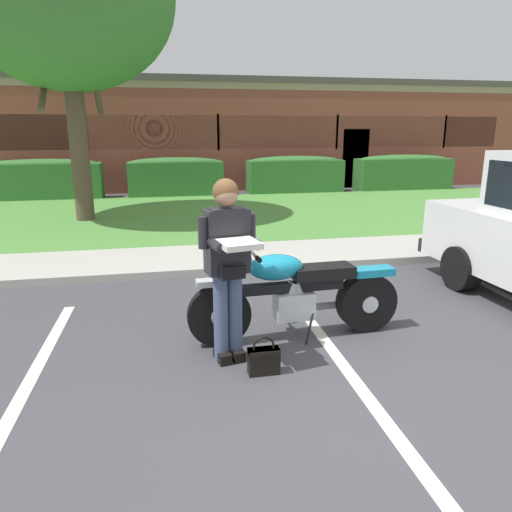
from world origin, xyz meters
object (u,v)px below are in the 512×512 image
Objects in this scene: hedge_center_left at (176,176)px; hedge_right at (403,172)px; hedge_left at (44,179)px; motorcycle at (303,292)px; hedge_center_right at (295,174)px; rider_person at (228,257)px; handbag at (264,359)px; brick_building at (205,133)px.

hedge_center_left is 7.88m from hedge_right.
motorcycle is at bearing -66.75° from hedge_left.
hedge_left is 1.00× the size of hedge_right.
hedge_center_left and hedge_center_right have the same top height.
motorcycle is at bearing 24.04° from rider_person.
hedge_left is (-3.93, 11.46, -0.36)m from rider_person.
rider_person reaches higher than hedge_center_right.
rider_person is 0.58× the size of hedge_center_left.
hedge_center_right is at bearing 180.00° from hedge_right.
hedge_center_left is at bearing 91.24° from handbag.
handbag is 0.11× the size of hedge_right.
brick_building is at bearing 112.80° from hedge_center_right.
brick_building is at bearing 87.61° from motorcycle.
rider_person is at bearing -155.96° from motorcycle.
motorcycle is 6.23× the size of handbag.
hedge_right is (7.05, 11.09, 0.16)m from motorcycle.
brick_building is (5.47, 5.74, 1.27)m from hedge_left.
hedge_center_left is at bearing 89.97° from rider_person.
hedge_left is at bearing -180.00° from hedge_center_left.
hedge_center_right is at bearing 72.64° from handbag.
hedge_left is 3.94m from hedge_center_left.
handbag is at bearing -88.76° from hedge_center_left.
hedge_center_left is at bearing 180.00° from hedge_center_right.
hedge_center_left is 0.88× the size of hedge_right.
brick_building reaches higher than hedge_left.
hedge_right is at bearing 0.00° from hedge_left.
hedge_center_left is (-0.25, 11.78, 0.51)m from handbag.
hedge_left is at bearing 109.59° from handbag.
hedge_center_left is at bearing 180.00° from hedge_right.
motorcycle is at bearing 50.74° from handbag.
rider_person is 0.07× the size of brick_building.
hedge_center_left is 0.93× the size of hedge_center_right.
brick_building reaches higher than rider_person.
rider_person reaches higher than handbag.
handbag is 0.11× the size of hedge_center_right.
hedge_right is at bearing -0.00° from hedge_center_left.
hedge_left is at bearing 113.25° from motorcycle.
hedge_right is (7.88, -0.00, 0.00)m from hedge_center_left.
hedge_right is 8.65m from brick_building.
hedge_center_left is 6.07m from brick_building.
hedge_right is (7.88, 11.46, -0.36)m from rider_person.
hedge_center_right and hedge_right have the same top height.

